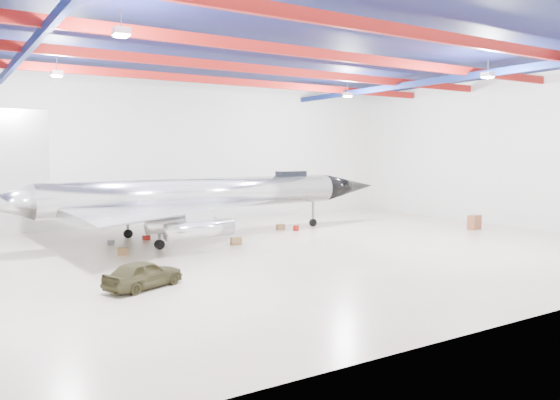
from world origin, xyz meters
TOP-DOWN VIEW (x-y plane):
  - floor at (0.00, 0.00)m, footprint 40.00×40.00m
  - wall_back at (0.00, 15.00)m, footprint 40.00×0.00m
  - wall_right at (20.00, 0.00)m, footprint 0.00×30.00m
  - ceiling at (0.00, 0.00)m, footprint 40.00×40.00m
  - ceiling_structure at (0.00, 0.00)m, footprint 39.50×29.50m
  - jet_aircraft at (-1.41, 6.59)m, footprint 28.35×17.01m
  - jeep at (-8.85, -4.30)m, footprint 3.68×2.61m
  - desk at (16.48, -0.37)m, footprint 1.20×0.77m
  - crate_ply at (-7.46, 3.32)m, footprint 0.66×0.59m
  - toolbox_red at (-4.76, 7.60)m, footprint 0.46×0.40m
  - parts_bin at (4.81, 6.96)m, footprint 0.62×0.53m
  - crate_small at (-7.13, 7.01)m, footprint 0.40×0.33m
  - tool_chest at (5.41, 5.89)m, footprint 0.45×0.45m
  - oil_barrel at (-0.83, 3.01)m, footprint 0.68×0.58m

SIDE VIEW (x-z plane):
  - floor at x=0.00m, z-range 0.00..0.00m
  - crate_small at x=-7.13m, z-range 0.00..0.26m
  - toolbox_red at x=-4.76m, z-range 0.00..0.28m
  - crate_ply at x=-7.46m, z-range 0.00..0.38m
  - parts_bin at x=4.81m, z-range 0.00..0.38m
  - tool_chest at x=5.41m, z-range 0.00..0.39m
  - oil_barrel at x=-0.83m, z-range 0.00..0.42m
  - desk at x=16.48m, z-range 0.00..1.02m
  - jeep at x=-8.85m, z-range 0.00..1.16m
  - jet_aircraft at x=-1.41m, z-range -1.33..6.40m
  - wall_back at x=0.00m, z-range -14.50..25.50m
  - wall_right at x=20.00m, z-range -9.50..20.50m
  - ceiling_structure at x=0.00m, z-range 9.79..10.86m
  - ceiling at x=0.00m, z-range 11.00..11.00m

